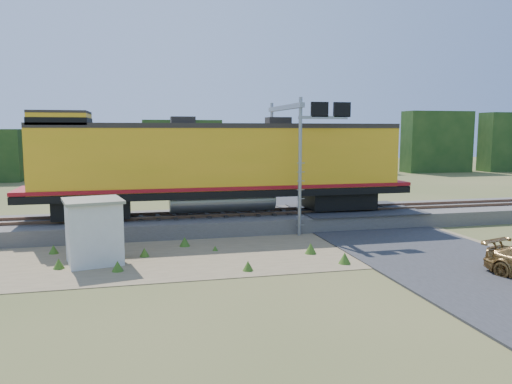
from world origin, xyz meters
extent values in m
plane|color=#475123|center=(0.00, 0.00, 0.00)|extent=(140.00, 140.00, 0.00)
cube|color=slate|center=(0.00, 6.00, 0.40)|extent=(70.00, 5.00, 0.80)
cube|color=brown|center=(0.00, 5.28, 0.88)|extent=(70.00, 0.10, 0.16)
cube|color=brown|center=(0.00, 6.72, 0.88)|extent=(70.00, 0.10, 0.16)
cube|color=#8C7754|center=(-2.00, 0.50, 0.01)|extent=(26.00, 8.00, 0.03)
cube|color=#38383A|center=(7.00, 6.00, 0.83)|extent=(7.00, 5.20, 0.06)
cube|color=#38383A|center=(7.00, 22.00, 0.04)|extent=(7.00, 24.00, 0.08)
cube|color=#173613|center=(0.00, 38.00, 3.25)|extent=(36.00, 3.00, 6.50)
cube|color=#173613|center=(40.00, 38.00, 3.00)|extent=(50.00, 3.00, 6.00)
cube|color=black|center=(-7.85, 6.00, 1.44)|extent=(3.83, 2.45, 0.96)
cube|color=black|center=(5.98, 6.00, 1.44)|extent=(3.83, 2.45, 0.96)
cube|color=black|center=(-0.93, 6.00, 2.11)|extent=(21.27, 3.19, 0.38)
cylinder|color=gray|center=(-0.93, 6.00, 1.60)|extent=(5.85, 1.28, 1.28)
cube|color=gold|center=(-0.93, 6.00, 3.95)|extent=(19.67, 3.08, 3.30)
cube|color=maroon|center=(-0.93, 6.00, 2.43)|extent=(21.27, 3.24, 0.19)
cube|color=#28231E|center=(-0.93, 6.00, 5.72)|extent=(19.67, 3.14, 0.26)
cube|color=gold|center=(-9.23, 6.00, 5.97)|extent=(2.77, 3.08, 0.74)
cube|color=#28231E|center=(-9.23, 6.00, 6.38)|extent=(2.77, 3.14, 0.13)
cube|color=black|center=(-9.23, 6.00, 5.92)|extent=(2.82, 3.14, 0.37)
cube|color=maroon|center=(-10.82, 6.00, 3.58)|extent=(0.11, 2.13, 1.28)
cube|color=#28231E|center=(-3.06, 6.00, 5.97)|extent=(1.28, 1.06, 0.48)
cube|color=#28231E|center=(2.26, 6.00, 5.97)|extent=(1.28, 1.06, 0.48)
cube|color=silver|center=(-7.31, -0.03, 1.29)|extent=(2.45, 2.45, 2.57)
cube|color=gray|center=(-7.31, -0.03, 2.62)|extent=(2.69, 2.69, 0.12)
cylinder|color=gray|center=(2.64, 3.20, 3.58)|extent=(0.18, 0.18, 7.15)
cylinder|color=gray|center=(2.64, 8.80, 3.58)|extent=(0.18, 0.18, 7.15)
cube|color=gray|center=(2.64, 6.00, 6.75)|extent=(0.26, 6.20, 0.26)
cube|color=gray|center=(3.87, 3.20, 6.13)|extent=(2.66, 0.15, 0.15)
cube|color=black|center=(3.66, 3.20, 6.54)|extent=(0.92, 0.15, 0.77)
cube|color=black|center=(4.89, 3.20, 6.54)|extent=(0.92, 0.15, 0.77)
camera|label=1|loc=(-5.43, -21.18, 5.47)|focal=35.00mm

